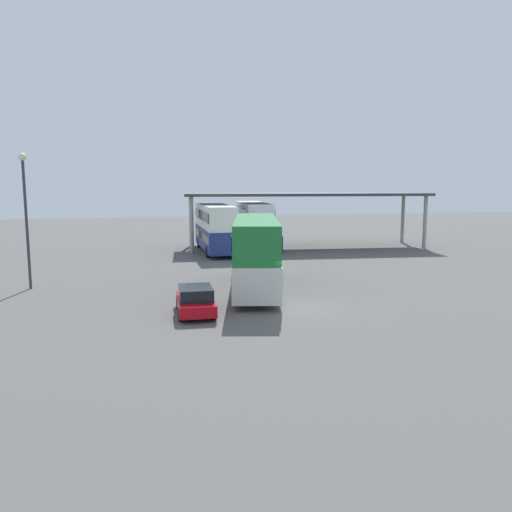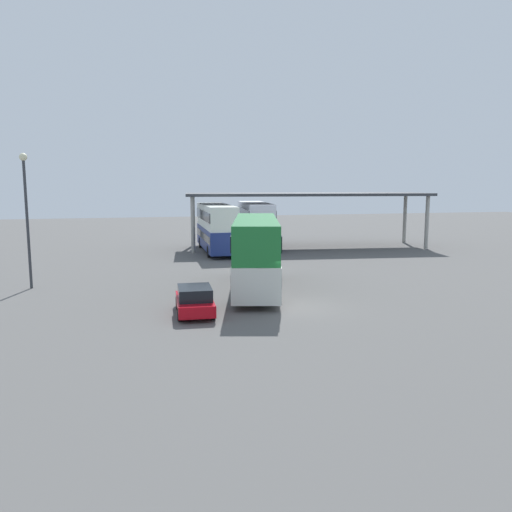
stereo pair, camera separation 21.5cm
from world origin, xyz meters
name	(u,v)px [view 2 (the right image)]	position (x,y,z in m)	size (l,w,h in m)	color
ground_plane	(294,306)	(0.00, 0.00, 0.00)	(140.00, 140.00, 0.00)	#555453
double_decker_main	(256,251)	(-0.94, 4.31, 2.28)	(4.83, 10.99, 4.16)	silver
parked_hatchback	(195,300)	(-5.06, -0.40, 0.67)	(1.84, 3.77, 1.35)	#B10914
double_decker_near_canopy	(216,226)	(-0.62, 21.11, 2.33)	(2.63, 10.46, 4.26)	navy
double_decker_mid_row	(255,223)	(3.58, 23.65, 2.35)	(3.42, 10.54, 4.29)	navy
depot_canopy	(308,196)	(8.38, 22.24, 4.93)	(23.56, 8.48, 5.23)	#33353A
lamppost_tall	(26,204)	(-13.80, 7.81, 4.96)	(0.44, 0.44, 7.88)	#33353A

